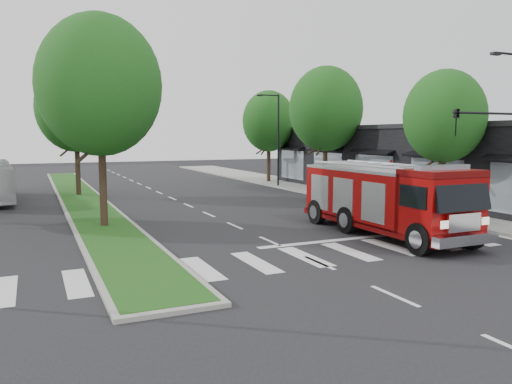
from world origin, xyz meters
TOP-DOWN VIEW (x-y plane):
  - ground at (0.00, 0.00)m, footprint 140.00×140.00m
  - sidewalk_right at (12.50, 10.00)m, footprint 5.00×80.00m
  - median at (-6.00, 18.00)m, footprint 3.00×50.00m
  - storefront_row at (17.00, 10.00)m, footprint 8.00×30.00m
  - bus_shelter at (11.20, 8.15)m, footprint 3.20×1.60m
  - tree_right_near at (11.50, 2.00)m, footprint 4.40×4.40m
  - tree_right_mid at (11.50, 14.00)m, footprint 5.60×5.60m
  - tree_right_far at (11.50, 24.00)m, footprint 5.00×5.00m
  - tree_median_near at (-6.00, 6.00)m, footprint 5.80×5.80m
  - tree_median_far at (-6.00, 20.00)m, footprint 5.60×5.60m
  - streetlight_right_near at (9.61, -3.50)m, footprint 4.08×0.22m
  - streetlight_right_far at (10.35, 20.00)m, footprint 2.11×0.20m
  - fire_engine at (5.33, -0.82)m, footprint 2.99×9.68m

SIDE VIEW (x-z plane):
  - ground at x=0.00m, z-range 0.00..0.00m
  - sidewalk_right at x=12.50m, z-range 0.00..0.15m
  - median at x=-6.00m, z-range 0.00..0.16m
  - fire_engine at x=5.33m, z-range -0.07..3.29m
  - bus_shelter at x=11.20m, z-range 0.73..3.34m
  - storefront_row at x=17.00m, z-range 0.00..5.00m
  - streetlight_right_far at x=10.35m, z-range 0.48..8.48m
  - streetlight_right_near at x=9.61m, z-range 0.67..8.67m
  - tree_right_near at x=11.50m, z-range 1.48..9.53m
  - tree_right_far at x=11.50m, z-range 1.47..10.20m
  - tree_right_mid at x=11.50m, z-range 1.63..11.35m
  - tree_median_far at x=-6.00m, z-range 1.63..11.35m
  - tree_median_near at x=-6.00m, z-range 1.73..11.89m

